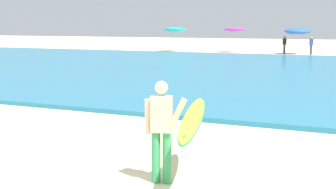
{
  "coord_description": "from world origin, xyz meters",
  "views": [
    {
      "loc": [
        4.39,
        -5.71,
        2.64
      ],
      "look_at": [
        0.19,
        3.67,
        1.1
      ],
      "focal_mm": 50.18,
      "sensor_mm": 36.0,
      "label": 1
    }
  ],
  "objects_px": {
    "beach_umbrella_0": "(175,30)",
    "beachgoer_near_row_right": "(311,45)",
    "beachgoer_near_row_mid": "(284,44)",
    "beach_umbrella_2": "(298,31)",
    "beach_umbrella_1": "(235,30)",
    "surfer_with_board": "(177,123)"
  },
  "relations": [
    {
      "from": "surfer_with_board",
      "to": "beachgoer_near_row_mid",
      "type": "bearing_deg",
      "value": 97.58
    },
    {
      "from": "beach_umbrella_0",
      "to": "beachgoer_near_row_right",
      "type": "bearing_deg",
      "value": 1.25
    },
    {
      "from": "beach_umbrella_0",
      "to": "beach_umbrella_2",
      "type": "height_order",
      "value": "beach_umbrella_0"
    },
    {
      "from": "beach_umbrella_1",
      "to": "beachgoer_near_row_mid",
      "type": "height_order",
      "value": "beach_umbrella_1"
    },
    {
      "from": "surfer_with_board",
      "to": "beach_umbrella_1",
      "type": "bearing_deg",
      "value": 104.64
    },
    {
      "from": "beach_umbrella_0",
      "to": "beach_umbrella_2",
      "type": "relative_size",
      "value": 1.01
    },
    {
      "from": "beach_umbrella_0",
      "to": "beachgoer_near_row_right",
      "type": "distance_m",
      "value": 12.87
    },
    {
      "from": "surfer_with_board",
      "to": "beach_umbrella_2",
      "type": "xyz_separation_m",
      "value": [
        -3.68,
        35.94,
        0.99
      ]
    },
    {
      "from": "surfer_with_board",
      "to": "beachgoer_near_row_mid",
      "type": "xyz_separation_m",
      "value": [
        -4.8,
        36.07,
        -0.19
      ]
    },
    {
      "from": "beach_umbrella_1",
      "to": "beach_umbrella_2",
      "type": "xyz_separation_m",
      "value": [
        5.76,
        -0.18,
        -0.11
      ]
    },
    {
      "from": "beachgoer_near_row_right",
      "to": "beach_umbrella_1",
      "type": "bearing_deg",
      "value": 176.6
    },
    {
      "from": "beach_umbrella_1",
      "to": "beachgoer_near_row_mid",
      "type": "bearing_deg",
      "value": -0.65
    },
    {
      "from": "surfer_with_board",
      "to": "beachgoer_near_row_right",
      "type": "bearing_deg",
      "value": 93.89
    },
    {
      "from": "beach_umbrella_1",
      "to": "beach_umbrella_2",
      "type": "distance_m",
      "value": 5.76
    },
    {
      "from": "beach_umbrella_0",
      "to": "beachgoer_near_row_mid",
      "type": "bearing_deg",
      "value": 3.53
    },
    {
      "from": "surfer_with_board",
      "to": "beachgoer_near_row_right",
      "type": "xyz_separation_m",
      "value": [
        -2.43,
        35.71,
        -0.19
      ]
    },
    {
      "from": "beach_umbrella_1",
      "to": "beachgoer_near_row_right",
      "type": "xyz_separation_m",
      "value": [
        7.0,
        -0.42,
        -1.3
      ]
    },
    {
      "from": "beach_umbrella_0",
      "to": "beachgoer_near_row_mid",
      "type": "xyz_separation_m",
      "value": [
        10.44,
        0.64,
        -1.27
      ]
    },
    {
      "from": "beachgoer_near_row_right",
      "to": "surfer_with_board",
      "type": "bearing_deg",
      "value": -86.11
    },
    {
      "from": "beach_umbrella_0",
      "to": "beachgoer_near_row_right",
      "type": "height_order",
      "value": "beach_umbrella_0"
    },
    {
      "from": "beach_umbrella_0",
      "to": "beach_umbrella_1",
      "type": "bearing_deg",
      "value": 6.84
    },
    {
      "from": "beach_umbrella_2",
      "to": "beachgoer_near_row_mid",
      "type": "distance_m",
      "value": 1.64
    }
  ]
}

